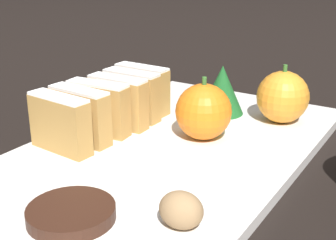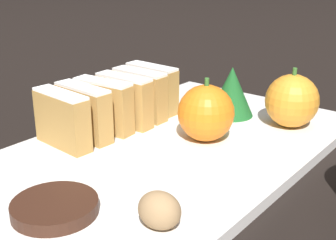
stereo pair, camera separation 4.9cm
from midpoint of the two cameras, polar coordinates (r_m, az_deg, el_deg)
ground_plane at (r=0.50m, az=-2.78°, el=-4.55°), size 6.00×6.00×0.00m
serving_platter at (r=0.50m, az=-2.79°, el=-3.92°), size 0.27×0.44×0.01m
stollen_slice_front at (r=0.50m, az=-15.80°, el=-0.46°), size 0.07×0.03×0.06m
stollen_slice_second at (r=0.51m, az=-13.36°, el=0.50°), size 0.07×0.02×0.06m
stollen_slice_third at (r=0.53m, az=-11.07°, el=1.39°), size 0.07×0.03×0.06m
stollen_slice_fourth at (r=0.55m, az=-8.64°, el=2.15°), size 0.07×0.02×0.06m
stollen_slice_fifth at (r=0.57m, az=-6.89°, el=2.96°), size 0.07×0.02×0.06m
stollen_slice_sixth at (r=0.60m, az=-5.52°, el=3.75°), size 0.07×0.02×0.06m
orange_near at (r=0.51m, az=1.63°, el=0.98°), size 0.06×0.06×0.07m
orange_far at (r=0.57m, az=11.45°, el=2.74°), size 0.06×0.06×0.07m
walnut at (r=0.36m, az=-2.37°, el=-11.02°), size 0.04×0.03×0.03m
chocolate_cookie at (r=0.38m, az=-15.39°, el=-11.00°), size 0.07×0.07×0.01m
evergreen_sprig at (r=0.59m, az=3.93°, el=3.75°), size 0.06×0.06×0.06m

